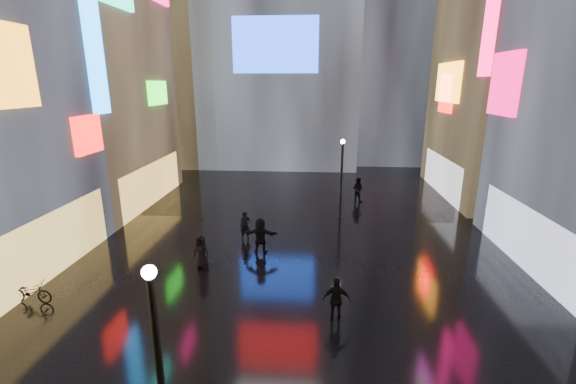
# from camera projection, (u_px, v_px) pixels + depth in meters

# --- Properties ---
(ground) EXTENTS (140.00, 140.00, 0.00)m
(ground) POSITION_uv_depth(u_px,v_px,m) (298.00, 237.00, 22.37)
(ground) COLOR black
(ground) RESTS_ON ground
(building_left_far) EXTENTS (10.28, 12.00, 22.00)m
(building_left_far) POSITION_uv_depth(u_px,v_px,m) (70.00, 47.00, 26.23)
(building_left_far) COLOR black
(building_left_far) RESTS_ON ground
(building_right_far) EXTENTS (10.28, 12.00, 28.00)m
(building_right_far) POSITION_uv_depth(u_px,v_px,m) (533.00, 4.00, 27.01)
(building_right_far) COLOR black
(building_right_far) RESTS_ON ground
(tower_flank_right) EXTENTS (12.00, 12.00, 34.00)m
(tower_flank_right) POSITION_uv_depth(u_px,v_px,m) (393.00, 3.00, 42.02)
(tower_flank_right) COLOR black
(tower_flank_right) RESTS_ON ground
(tower_flank_left) EXTENTS (10.00, 10.00, 26.00)m
(tower_flank_left) POSITION_uv_depth(u_px,v_px,m) (177.00, 40.00, 40.89)
(tower_flank_left) COLOR black
(tower_flank_left) RESTS_ON ground
(lamp_near) EXTENTS (0.30, 0.30, 5.20)m
(lamp_near) POSITION_uv_depth(u_px,v_px,m) (159.00, 362.00, 8.16)
(lamp_near) COLOR black
(lamp_near) RESTS_ON ground
(lamp_far) EXTENTS (0.30, 0.30, 5.20)m
(lamp_far) POSITION_uv_depth(u_px,v_px,m) (342.00, 174.00, 24.93)
(lamp_far) COLOR black
(lamp_far) RESTS_ON ground
(pedestrian_3) EXTENTS (1.05, 0.47, 1.75)m
(pedestrian_3) POSITION_uv_depth(u_px,v_px,m) (337.00, 300.00, 14.31)
(pedestrian_3) COLOR black
(pedestrian_3) RESTS_ON ground
(pedestrian_4) EXTENTS (0.92, 0.71, 1.65)m
(pedestrian_4) POSITION_uv_depth(u_px,v_px,m) (202.00, 252.00, 18.47)
(pedestrian_4) COLOR black
(pedestrian_4) RESTS_ON ground
(pedestrian_5) EXTENTS (1.81, 0.69, 1.91)m
(pedestrian_5) POSITION_uv_depth(u_px,v_px,m) (260.00, 236.00, 20.09)
(pedestrian_5) COLOR black
(pedestrian_5) RESTS_ON ground
(pedestrian_6) EXTENTS (0.70, 0.58, 1.66)m
(pedestrian_6) POSITION_uv_depth(u_px,v_px,m) (245.00, 226.00, 21.82)
(pedestrian_6) COLOR black
(pedestrian_6) RESTS_ON ground
(pedestrian_7) EXTENTS (1.13, 1.07, 1.83)m
(pedestrian_7) POSITION_uv_depth(u_px,v_px,m) (358.00, 189.00, 28.91)
(pedestrian_7) COLOR black
(pedestrian_7) RESTS_ON ground
(umbrella_2) EXTENTS (1.34, 1.34, 0.86)m
(umbrella_2) POSITION_uv_depth(u_px,v_px,m) (200.00, 227.00, 18.13)
(umbrella_2) COLOR black
(umbrella_2) RESTS_ON pedestrian_4
(bicycle) EXTENTS (1.79, 0.65, 0.93)m
(bicycle) POSITION_uv_depth(u_px,v_px,m) (31.00, 292.00, 15.59)
(bicycle) COLOR black
(bicycle) RESTS_ON ground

